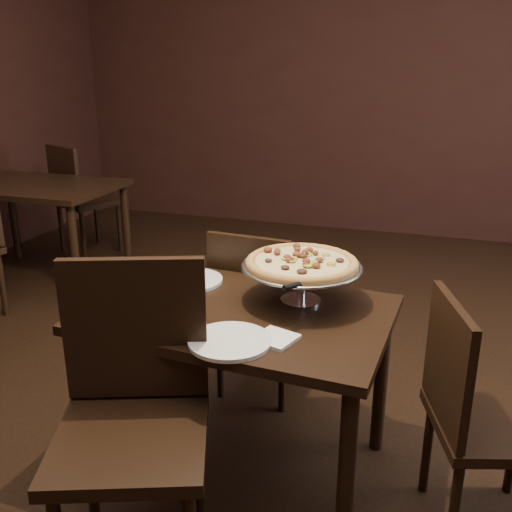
% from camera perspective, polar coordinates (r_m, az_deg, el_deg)
% --- Properties ---
extents(room, '(6.04, 7.04, 2.84)m').
position_cam_1_polar(room, '(2.02, 3.75, 14.61)').
color(room, black).
rests_on(room, ground).
extents(dining_table, '(1.14, 0.79, 0.68)m').
position_cam_1_polar(dining_table, '(2.15, -1.70, -7.57)').
color(dining_table, black).
rests_on(dining_table, ground).
extents(background_table, '(1.16, 0.77, 0.73)m').
position_cam_1_polar(background_table, '(4.43, -21.12, 5.54)').
color(background_table, black).
rests_on(background_table, ground).
extents(pizza_stand, '(0.46, 0.46, 0.19)m').
position_cam_1_polar(pizza_stand, '(2.13, 4.60, -0.75)').
color(pizza_stand, silver).
rests_on(pizza_stand, dining_table).
extents(parmesan_shaker, '(0.05, 0.05, 0.09)m').
position_cam_1_polar(parmesan_shaker, '(2.13, -8.24, -4.03)').
color(parmesan_shaker, '#F9F7C2').
rests_on(parmesan_shaker, dining_table).
extents(pepper_flake_shaker, '(0.07, 0.07, 0.12)m').
position_cam_1_polar(pepper_flake_shaker, '(2.01, -6.00, -5.03)').
color(pepper_flake_shaker, '#9B270E').
rests_on(pepper_flake_shaker, dining_table).
extents(packet_caddy, '(0.09, 0.09, 0.07)m').
position_cam_1_polar(packet_caddy, '(2.14, -10.98, -4.54)').
color(packet_caddy, black).
rests_on(packet_caddy, dining_table).
extents(napkin_stack, '(0.16, 0.16, 0.01)m').
position_cam_1_polar(napkin_stack, '(1.89, 1.95, -8.24)').
color(napkin_stack, white).
rests_on(napkin_stack, dining_table).
extents(plate_left, '(0.27, 0.27, 0.01)m').
position_cam_1_polar(plate_left, '(2.39, -6.64, -2.42)').
color(plate_left, white).
rests_on(plate_left, dining_table).
extents(plate_near, '(0.27, 0.27, 0.01)m').
position_cam_1_polar(plate_near, '(1.87, -2.62, -8.50)').
color(plate_near, white).
rests_on(plate_near, dining_table).
extents(serving_spatula, '(0.17, 0.17, 0.02)m').
position_cam_1_polar(serving_spatula, '(1.94, 4.27, -2.91)').
color(serving_spatula, silver).
rests_on(serving_spatula, pizza_stand).
extents(chair_far, '(0.42, 0.42, 0.84)m').
position_cam_1_polar(chair_far, '(2.68, 0.20, -5.22)').
color(chair_far, black).
rests_on(chair_far, ground).
extents(chair_near, '(0.59, 0.59, 0.98)m').
position_cam_1_polar(chair_near, '(1.87, -12.18, -14.55)').
color(chair_near, black).
rests_on(chair_near, ground).
extents(chair_side, '(0.49, 0.49, 0.84)m').
position_cam_1_polar(chair_side, '(2.08, 21.15, -14.18)').
color(chair_side, black).
rests_on(chair_side, ground).
extents(bg_chair_far, '(0.57, 0.57, 0.92)m').
position_cam_1_polar(bg_chair_far, '(4.98, -17.26, 5.77)').
color(bg_chair_far, black).
rests_on(bg_chair_far, ground).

